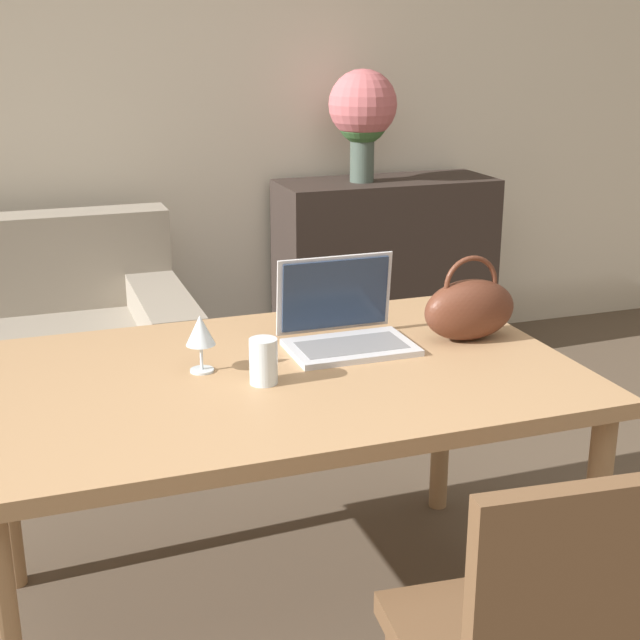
{
  "coord_description": "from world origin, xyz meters",
  "views": [
    {
      "loc": [
        -0.5,
        -1.39,
        1.53
      ],
      "look_at": [
        0.2,
        0.6,
        0.85
      ],
      "focal_mm": 50.0,
      "sensor_mm": 36.0,
      "label": 1
    }
  ],
  "objects_px": {
    "laptop": "(343,322)",
    "flower_vase": "(363,112)",
    "wine_glass": "(200,332)",
    "handbag": "(470,308)",
    "drinking_glass": "(263,361)"
  },
  "relations": [
    {
      "from": "wine_glass",
      "to": "laptop",
      "type": "bearing_deg",
      "value": 11.07
    },
    {
      "from": "laptop",
      "to": "wine_glass",
      "type": "distance_m",
      "value": 0.41
    },
    {
      "from": "drinking_glass",
      "to": "wine_glass",
      "type": "xyz_separation_m",
      "value": [
        -0.12,
        0.13,
        0.05
      ]
    },
    {
      "from": "wine_glass",
      "to": "handbag",
      "type": "relative_size",
      "value": 0.55
    },
    {
      "from": "drinking_glass",
      "to": "flower_vase",
      "type": "xyz_separation_m",
      "value": [
        1.0,
        1.88,
        0.41
      ]
    },
    {
      "from": "drinking_glass",
      "to": "flower_vase",
      "type": "relative_size",
      "value": 0.22
    },
    {
      "from": "laptop",
      "to": "drinking_glass",
      "type": "bearing_deg",
      "value": -143.89
    },
    {
      "from": "drinking_glass",
      "to": "handbag",
      "type": "height_order",
      "value": "handbag"
    },
    {
      "from": "laptop",
      "to": "wine_glass",
      "type": "bearing_deg",
      "value": -168.93
    },
    {
      "from": "laptop",
      "to": "drinking_glass",
      "type": "height_order",
      "value": "laptop"
    },
    {
      "from": "laptop",
      "to": "drinking_glass",
      "type": "relative_size",
      "value": 2.93
    },
    {
      "from": "laptop",
      "to": "flower_vase",
      "type": "height_order",
      "value": "flower_vase"
    },
    {
      "from": "drinking_glass",
      "to": "handbag",
      "type": "bearing_deg",
      "value": 11.36
    },
    {
      "from": "flower_vase",
      "to": "wine_glass",
      "type": "bearing_deg",
      "value": -122.79
    },
    {
      "from": "laptop",
      "to": "handbag",
      "type": "height_order",
      "value": "handbag"
    }
  ]
}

